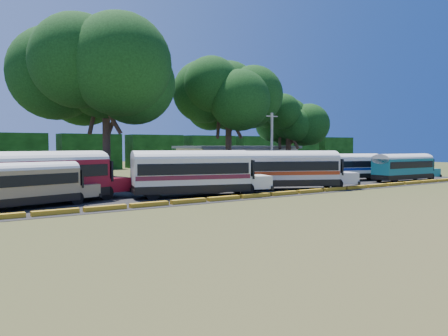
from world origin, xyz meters
TOP-DOWN VIEW (x-y plane):
  - ground at (0.00, 0.00)m, footprint 160.00×160.00m
  - asphalt_strip at (1.00, 12.00)m, footprint 64.00×24.00m
  - curb at (-0.00, 1.00)m, footprint 53.70×0.45m
  - terminal_building at (18.00, 30.00)m, footprint 19.00×9.00m
  - treeline_backdrop at (0.00, 48.00)m, footprint 130.00×4.00m
  - bus_beige at (-17.78, 4.74)m, footprint 9.58×4.40m
  - bus_red at (-16.01, 6.17)m, footprint 11.59×5.17m
  - bus_cream_west at (-5.16, 4.25)m, footprint 11.56×5.67m
  - bus_cream_east at (-0.17, 8.29)m, footprint 10.55×6.07m
  - bus_white_red at (5.09, 4.04)m, footprint 11.07×7.00m
  - bus_white_blue at (17.83, 7.91)m, footprint 9.77×4.77m
  - bus_teal at (21.73, 3.42)m, footprint 9.66×2.80m
  - tree_west at (-7.01, 19.32)m, footprint 13.26×13.26m
  - tree_center at (9.80, 20.94)m, footprint 10.48×10.48m
  - tree_east at (22.43, 23.28)m, footprint 8.34×8.34m
  - utility_pole at (9.80, 12.30)m, footprint 1.60×0.30m

SIDE VIEW (x-z plane):
  - ground at x=0.00m, z-range 0.00..0.00m
  - asphalt_strip at x=1.00m, z-range 0.00..0.02m
  - curb at x=0.00m, z-range 0.00..0.30m
  - bus_beige at x=-17.78m, z-range 0.22..3.28m
  - bus_white_blue at x=17.83m, z-range 0.20..3.32m
  - bus_teal at x=21.73m, z-range 0.23..3.37m
  - bus_cream_east at x=-0.17m, z-range 0.22..3.62m
  - terminal_building at x=18.00m, z-range 0.03..4.03m
  - bus_white_red at x=5.09m, z-range 0.24..3.84m
  - bus_cream_west at x=-5.16m, z-range 0.24..3.93m
  - bus_red at x=-16.01m, z-range 0.27..3.97m
  - treeline_backdrop at x=0.00m, z-range 0.00..6.00m
  - utility_pole at x=9.80m, z-range 0.11..7.89m
  - tree_east at x=22.43m, z-range 2.47..13.65m
  - tree_center at x=9.80m, z-range 3.60..18.58m
  - tree_west at x=-7.01m, z-range 3.40..20.00m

